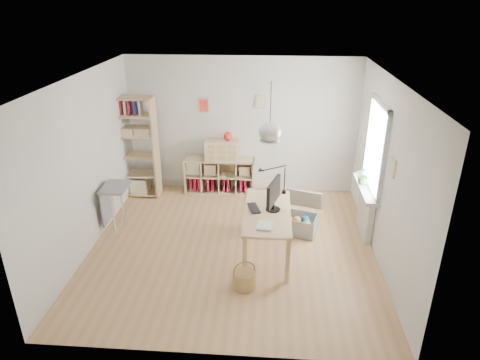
# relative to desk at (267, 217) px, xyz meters

# --- Properties ---
(ground) EXTENTS (4.50, 4.50, 0.00)m
(ground) POSITION_rel_desk_xyz_m (-0.55, 0.15, -0.66)
(ground) COLOR tan
(ground) RESTS_ON ground
(room_shell) EXTENTS (4.50, 4.50, 4.50)m
(room_shell) POSITION_rel_desk_xyz_m (-0.00, 0.00, 1.34)
(room_shell) COLOR white
(room_shell) RESTS_ON ground
(window_unit) EXTENTS (0.07, 1.16, 1.46)m
(window_unit) POSITION_rel_desk_xyz_m (1.68, 0.75, 0.89)
(window_unit) COLOR white
(window_unit) RESTS_ON ground
(radiator) EXTENTS (0.10, 0.80, 0.80)m
(radiator) POSITION_rel_desk_xyz_m (1.64, 0.75, -0.26)
(radiator) COLOR silver
(radiator) RESTS_ON ground
(windowsill) EXTENTS (0.22, 1.20, 0.06)m
(windowsill) POSITION_rel_desk_xyz_m (1.59, 0.75, 0.17)
(windowsill) COLOR silver
(windowsill) RESTS_ON radiator
(desk) EXTENTS (0.70, 1.50, 0.75)m
(desk) POSITION_rel_desk_xyz_m (0.00, 0.00, 0.00)
(desk) COLOR tan
(desk) RESTS_ON ground
(cube_shelf) EXTENTS (1.40, 0.38, 0.72)m
(cube_shelf) POSITION_rel_desk_xyz_m (-1.02, 2.23, -0.36)
(cube_shelf) COLOR beige
(cube_shelf) RESTS_ON ground
(tall_bookshelf) EXTENTS (0.80, 0.38, 2.00)m
(tall_bookshelf) POSITION_rel_desk_xyz_m (-2.59, 1.95, 0.43)
(tall_bookshelf) COLOR tan
(tall_bookshelf) RESTS_ON ground
(side_table) EXTENTS (0.40, 0.55, 0.85)m
(side_table) POSITION_rel_desk_xyz_m (-2.59, 0.50, 0.01)
(side_table) COLOR gray
(side_table) RESTS_ON ground
(chair) EXTENTS (0.44, 0.44, 0.74)m
(chair) POSITION_rel_desk_xyz_m (-0.18, 0.70, -0.23)
(chair) COLOR gray
(chair) RESTS_ON ground
(wicker_basket) EXTENTS (0.31, 0.31, 0.43)m
(wicker_basket) POSITION_rel_desk_xyz_m (-0.29, -0.87, -0.52)
(wicker_basket) COLOR #A8834C
(wicker_basket) RESTS_ON ground
(storage_chest) EXTENTS (0.80, 0.85, 0.65)m
(storage_chest) POSITION_rel_desk_xyz_m (0.55, 0.75, -0.44)
(storage_chest) COLOR beige
(storage_chest) RESTS_ON ground
(monitor) EXTENTS (0.22, 0.55, 0.48)m
(monitor) POSITION_rel_desk_xyz_m (0.08, 0.05, 0.36)
(monitor) COLOR black
(monitor) RESTS_ON desk
(keyboard) EXTENTS (0.23, 0.37, 0.02)m
(keyboard) POSITION_rel_desk_xyz_m (-0.21, 0.07, 0.10)
(keyboard) COLOR black
(keyboard) RESTS_ON desk
(task_lamp) EXTENTS (0.46, 0.17, 0.49)m
(task_lamp) POSITION_rel_desk_xyz_m (0.04, 0.58, 0.43)
(task_lamp) COLOR black
(task_lamp) RESTS_ON desk
(yarn_ball) EXTENTS (0.13, 0.13, 0.13)m
(yarn_ball) POSITION_rel_desk_xyz_m (0.11, 0.51, 0.16)
(yarn_ball) COLOR #510A11
(yarn_ball) RESTS_ON desk
(paper_tray) EXTENTS (0.24, 0.29, 0.03)m
(paper_tray) POSITION_rel_desk_xyz_m (-0.03, -0.47, 0.11)
(paper_tray) COLOR silver
(paper_tray) RESTS_ON desk
(drawer_chest) EXTENTS (0.68, 0.33, 0.38)m
(drawer_chest) POSITION_rel_desk_xyz_m (-0.94, 2.19, 0.25)
(drawer_chest) COLOR beige
(drawer_chest) RESTS_ON cube_shelf
(red_vase) EXTENTS (0.16, 0.16, 0.19)m
(red_vase) POSITION_rel_desk_xyz_m (-0.82, 2.19, 0.54)
(red_vase) COLOR #A6160D
(red_vase) RESTS_ON drawer_chest
(potted_plant) EXTENTS (0.33, 0.31, 0.31)m
(potted_plant) POSITION_rel_desk_xyz_m (1.57, 0.88, 0.36)
(potted_plant) COLOR #246026
(potted_plant) RESTS_ON windowsill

